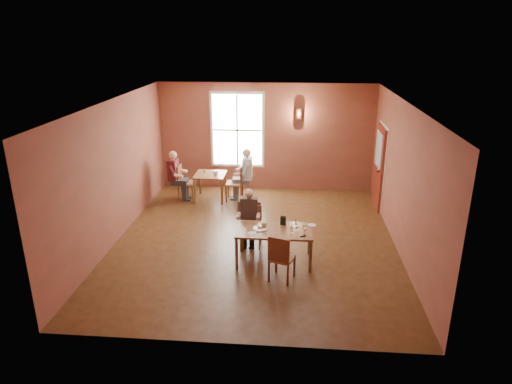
# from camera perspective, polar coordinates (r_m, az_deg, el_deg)

# --- Properties ---
(ground) EXTENTS (6.00, 7.00, 0.01)m
(ground) POSITION_cam_1_polar(r_m,az_deg,el_deg) (10.04, -0.10, -6.04)
(ground) COLOR brown
(ground) RESTS_ON ground
(wall_back) EXTENTS (6.00, 0.04, 3.00)m
(wall_back) POSITION_cam_1_polar(r_m,az_deg,el_deg) (12.85, 1.25, 6.86)
(wall_back) COLOR brown
(wall_back) RESTS_ON ground
(wall_front) EXTENTS (6.00, 0.04, 3.00)m
(wall_front) POSITION_cam_1_polar(r_m,az_deg,el_deg) (6.26, -2.88, -7.55)
(wall_front) COLOR brown
(wall_front) RESTS_ON ground
(wall_left) EXTENTS (0.04, 7.00, 3.00)m
(wall_left) POSITION_cam_1_polar(r_m,az_deg,el_deg) (10.18, -17.20, 2.49)
(wall_left) COLOR brown
(wall_left) RESTS_ON ground
(wall_right) EXTENTS (0.04, 7.00, 3.00)m
(wall_right) POSITION_cam_1_polar(r_m,az_deg,el_deg) (9.71, 17.83, 1.60)
(wall_right) COLOR brown
(wall_right) RESTS_ON ground
(ceiling) EXTENTS (6.00, 7.00, 0.04)m
(ceiling) POSITION_cam_1_polar(r_m,az_deg,el_deg) (9.14, -0.11, 11.15)
(ceiling) COLOR white
(ceiling) RESTS_ON wall_back
(window) EXTENTS (1.36, 0.10, 1.96)m
(window) POSITION_cam_1_polar(r_m,az_deg,el_deg) (12.84, -2.36, 7.74)
(window) COLOR white
(window) RESTS_ON wall_back
(door) EXTENTS (0.12, 1.04, 2.10)m
(door) POSITION_cam_1_polar(r_m,az_deg,el_deg) (11.98, 15.05, 2.98)
(door) COLOR maroon
(door) RESTS_ON ground
(wall_sconce) EXTENTS (0.16, 0.16, 0.28)m
(wall_sconce) POSITION_cam_1_polar(r_m,az_deg,el_deg) (12.59, 5.39, 9.76)
(wall_sconce) COLOR brown
(wall_sconce) RESTS_ON wall_back
(main_table) EXTENTS (1.48, 0.83, 0.69)m
(main_table) POSITION_cam_1_polar(r_m,az_deg,el_deg) (9.03, 2.30, -6.72)
(main_table) COLOR olive
(main_table) RESTS_ON ground
(chair_diner_main) EXTENTS (0.38, 0.38, 0.87)m
(chair_diner_main) POSITION_cam_1_polar(r_m,az_deg,el_deg) (9.61, -0.51, -4.43)
(chair_diner_main) COLOR #502B12
(chair_diner_main) RESTS_ON ground
(diner_main) EXTENTS (0.47, 0.47, 1.17)m
(diner_main) POSITION_cam_1_polar(r_m,az_deg,el_deg) (9.52, -0.53, -3.68)
(diner_main) COLOR black
(diner_main) RESTS_ON ground
(chair_empty) EXTENTS (0.51, 0.51, 0.91)m
(chair_empty) POSITION_cam_1_polar(r_m,az_deg,el_deg) (8.38, 3.28, -8.12)
(chair_empty) COLOR #4C2D16
(chair_empty) RESTS_ON ground
(plate_food) EXTENTS (0.32, 0.32, 0.04)m
(plate_food) POSITION_cam_1_polar(r_m,az_deg,el_deg) (8.88, 0.51, -4.55)
(plate_food) COLOR white
(plate_food) RESTS_ON main_table
(sandwich) EXTENTS (0.09, 0.09, 0.10)m
(sandwich) POSITION_cam_1_polar(r_m,az_deg,el_deg) (8.91, 1.03, -4.23)
(sandwich) COLOR #DDBC70
(sandwich) RESTS_ON main_table
(goblet_a) EXTENTS (0.09, 0.09, 0.19)m
(goblet_a) POSITION_cam_1_polar(r_m,az_deg,el_deg) (8.94, 5.12, -3.93)
(goblet_a) COLOR white
(goblet_a) RESTS_ON main_table
(goblet_b) EXTENTS (0.08, 0.08, 0.18)m
(goblet_b) POSITION_cam_1_polar(r_m,az_deg,el_deg) (8.69, 6.12, -4.72)
(goblet_b) COLOR white
(goblet_b) RESTS_ON main_table
(goblet_c) EXTENTS (0.08, 0.08, 0.17)m
(goblet_c) POSITION_cam_1_polar(r_m,az_deg,el_deg) (8.64, 4.50, -4.84)
(goblet_c) COLOR silver
(goblet_c) RESTS_ON main_table
(menu_stand) EXTENTS (0.12, 0.08, 0.18)m
(menu_stand) POSITION_cam_1_polar(r_m,az_deg,el_deg) (9.05, 3.41, -3.61)
(menu_stand) COLOR black
(menu_stand) RESTS_ON main_table
(knife) EXTENTS (0.18, 0.05, 0.00)m
(knife) POSITION_cam_1_polar(r_m,az_deg,el_deg) (8.67, 2.14, -5.31)
(knife) COLOR silver
(knife) RESTS_ON main_table
(napkin) EXTENTS (0.20, 0.20, 0.01)m
(napkin) POSITION_cam_1_polar(r_m,az_deg,el_deg) (8.71, -0.46, -5.18)
(napkin) COLOR white
(napkin) RESTS_ON main_table
(side_plate) EXTENTS (0.17, 0.17, 0.01)m
(side_plate) POSITION_cam_1_polar(r_m,az_deg,el_deg) (9.11, 7.01, -4.15)
(side_plate) COLOR silver
(side_plate) RESTS_ON main_table
(sunglasses) EXTENTS (0.12, 0.09, 0.01)m
(sunglasses) POSITION_cam_1_polar(r_m,az_deg,el_deg) (8.62, 5.89, -5.52)
(sunglasses) COLOR black
(sunglasses) RESTS_ON main_table
(second_table) EXTENTS (0.81, 0.81, 0.71)m
(second_table) POSITION_cam_1_polar(r_m,az_deg,el_deg) (12.34, -5.69, 0.68)
(second_table) COLOR brown
(second_table) RESTS_ON ground
(chair_diner_white) EXTENTS (0.43, 0.43, 0.98)m
(chair_diner_white) POSITION_cam_1_polar(r_m,az_deg,el_deg) (12.19, -2.71, 1.19)
(chair_diner_white) COLOR #5A3614
(chair_diner_white) RESTS_ON ground
(diner_white) EXTENTS (0.54, 0.54, 1.35)m
(diner_white) POSITION_cam_1_polar(r_m,az_deg,el_deg) (12.13, -2.58, 2.02)
(diner_white) COLOR white
(diner_white) RESTS_ON ground
(chair_diner_maroon) EXTENTS (0.41, 0.41, 0.94)m
(chair_diner_maroon) POSITION_cam_1_polar(r_m,az_deg,el_deg) (12.43, -8.66, 1.24)
(chair_diner_maroon) COLOR #5B3515
(chair_diner_maroon) RESTS_ON ground
(diner_maroon) EXTENTS (0.52, 0.52, 1.30)m
(diner_maroon) POSITION_cam_1_polar(r_m,az_deg,el_deg) (12.38, -8.83, 2.04)
(diner_maroon) COLOR maroon
(diner_maroon) RESTS_ON ground
(cup_a) EXTENTS (0.16, 0.16, 0.10)m
(cup_a) POSITION_cam_1_polar(r_m,az_deg,el_deg) (12.07, -5.07, 2.30)
(cup_a) COLOR silver
(cup_a) RESTS_ON second_table
(cup_b) EXTENTS (0.13, 0.13, 0.09)m
(cup_b) POSITION_cam_1_polar(r_m,az_deg,el_deg) (12.35, -6.46, 2.62)
(cup_b) COLOR silver
(cup_b) RESTS_ON second_table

